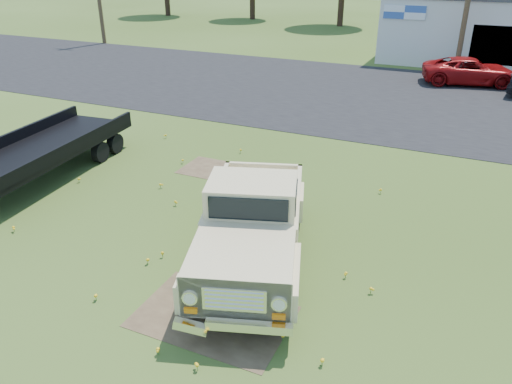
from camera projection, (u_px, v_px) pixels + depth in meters
ground at (218, 231)px, 12.88m from camera, size 140.00×140.00×0.00m
asphalt_lot at (360, 94)px, 25.17m from camera, size 90.00×14.00×0.02m
dirt_patch_a at (213, 317)px, 9.86m from camera, size 3.00×2.00×0.01m
dirt_patch_b at (215, 170)px, 16.49m from camera, size 2.20×1.60×0.01m
commercial_building at (501, 28)px, 31.85m from camera, size 14.20×8.20×4.15m
vintage_pickup_truck at (252, 223)px, 11.08m from camera, size 3.99×6.27×2.12m
flatbed_trailer at (39, 146)px, 15.68m from camera, size 3.11×7.54×2.00m
red_pickup at (471, 71)px, 26.81m from camera, size 5.38×3.41×1.38m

